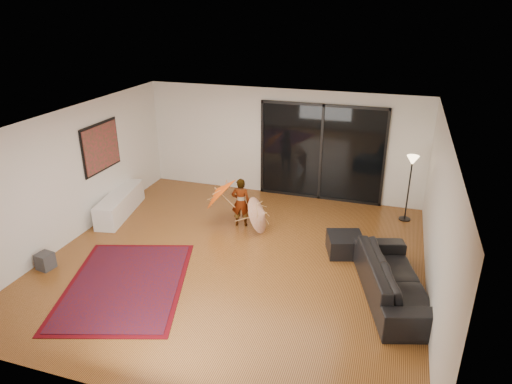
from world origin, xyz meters
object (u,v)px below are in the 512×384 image
at_px(media_console, 120,204).
at_px(child, 241,202).
at_px(ottoman, 345,244).
at_px(sofa, 394,279).

xyz_separation_m(media_console, child, (2.87, 0.31, 0.29)).
xyz_separation_m(ottoman, child, (-2.36, 0.54, 0.36)).
relative_size(sofa, child, 2.14).
distance_m(media_console, child, 2.90).
xyz_separation_m(media_console, ottoman, (5.23, -0.22, -0.07)).
height_order(sofa, child, child).
xyz_separation_m(sofa, child, (-3.33, 1.75, 0.21)).
distance_m(media_console, sofa, 6.37).
relative_size(ottoman, child, 0.60).
bearing_deg(media_console, ottoman, -13.21).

